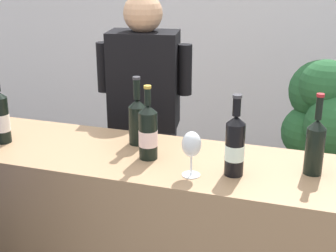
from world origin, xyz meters
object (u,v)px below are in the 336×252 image
at_px(wine_bottle_5, 235,145).
at_px(person_server, 145,135).
at_px(wine_bottle_2, 137,119).
at_px(wine_bottle_4, 315,145).
at_px(potted_shrub, 323,124).
at_px(wine_bottle_1, 1,117).
at_px(wine_bottle_3, 148,132).
at_px(wine_glass, 192,146).

relative_size(wine_bottle_5, person_server, 0.21).
distance_m(wine_bottle_2, wine_bottle_4, 0.80).
xyz_separation_m(wine_bottle_2, wine_bottle_5, (0.49, -0.20, 0.01)).
bearing_deg(potted_shrub, wine_bottle_1, -136.68).
bearing_deg(potted_shrub, person_server, -147.21).
height_order(wine_bottle_4, potted_shrub, wine_bottle_4).
distance_m(wine_bottle_1, wine_bottle_2, 0.64).
height_order(wine_bottle_3, wine_bottle_4, wine_bottle_4).
distance_m(wine_bottle_2, person_server, 0.64).
bearing_deg(wine_bottle_1, wine_bottle_3, 2.63).
xyz_separation_m(wine_bottle_3, potted_shrub, (0.73, 1.34, -0.33)).
xyz_separation_m(wine_glass, potted_shrub, (0.51, 1.45, -0.34)).
height_order(wine_bottle_2, potted_shrub, wine_bottle_2).
bearing_deg(wine_bottle_2, wine_glass, -37.93).
bearing_deg(wine_bottle_4, wine_bottle_1, -176.23).
bearing_deg(wine_glass, wine_bottle_5, 21.24).
distance_m(wine_bottle_3, wine_glass, 0.25).
distance_m(wine_bottle_1, wine_bottle_5, 1.11).
bearing_deg(person_server, wine_bottle_3, -67.95).
relative_size(wine_bottle_2, wine_bottle_5, 0.96).
distance_m(wine_bottle_1, person_server, 0.90).
bearing_deg(wine_glass, wine_bottle_1, 175.22).
bearing_deg(wine_bottle_4, wine_bottle_3, -175.03).
height_order(wine_glass, potted_shrub, potted_shrub).
distance_m(wine_bottle_3, person_server, 0.80).
bearing_deg(wine_bottle_5, wine_bottle_2, 158.31).
distance_m(wine_bottle_5, wine_glass, 0.17).
distance_m(wine_bottle_2, wine_bottle_5, 0.53).
xyz_separation_m(wine_bottle_1, potted_shrub, (1.46, 1.37, -0.34)).
bearing_deg(wine_bottle_1, wine_bottle_2, 16.30).
bearing_deg(wine_bottle_2, wine_bottle_3, -53.76).
relative_size(wine_bottle_1, wine_bottle_5, 1.05).
bearing_deg(wine_bottle_2, potted_shrub, 54.86).
height_order(wine_bottle_3, wine_glass, wine_bottle_3).
distance_m(wine_bottle_5, person_server, 1.04).
xyz_separation_m(wine_bottle_2, person_server, (-0.17, 0.54, -0.29)).
xyz_separation_m(wine_bottle_1, wine_glass, (0.95, -0.08, 0.00)).
height_order(wine_bottle_1, wine_bottle_2, wine_bottle_1).
distance_m(wine_bottle_4, wine_bottle_5, 0.32).
height_order(wine_bottle_4, wine_glass, wine_bottle_4).
relative_size(wine_bottle_2, wine_bottle_4, 0.96).
xyz_separation_m(wine_bottle_1, wine_bottle_4, (1.41, 0.09, 0.00)).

